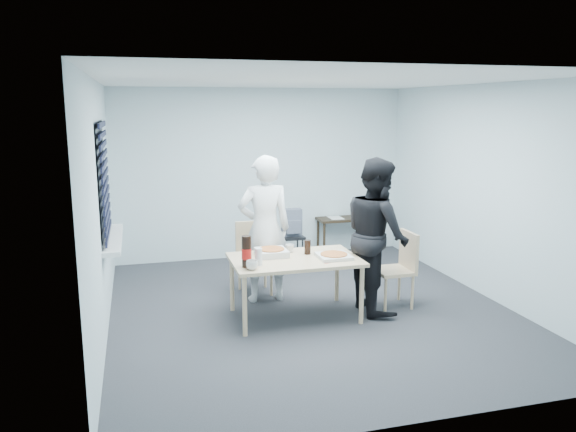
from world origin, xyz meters
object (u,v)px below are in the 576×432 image
object	(u,v)px
chair_far	(253,252)
backpack	(292,223)
dining_table	(295,263)
person_black	(377,235)
side_table	(345,223)
chair_right	(400,264)
person_white	(265,229)
mug_b	(290,248)
stool	(292,243)
mug_a	(252,265)
soda_bottle	(247,252)

from	to	relation	value
chair_far	backpack	xyz separation A→B (m)	(0.76, 0.90, 0.15)
dining_table	person_black	xyz separation A→B (m)	(0.97, 0.01, 0.26)
dining_table	side_table	distance (m)	2.90
chair_right	person_white	size ratio (longest dim) A/B	0.50
dining_table	mug_b	world-z (taller)	mug_b
stool	backpack	distance (m)	0.30
chair_far	stool	bearing A→B (deg)	50.23
chair_right	side_table	xyz separation A→B (m)	(0.24, 2.43, -0.01)
person_white	side_table	size ratio (longest dim) A/B	2.02
person_black	side_table	distance (m)	2.54
person_black	stool	size ratio (longest dim) A/B	3.76
backpack	mug_a	size ratio (longest dim) A/B	3.22
chair_far	backpack	distance (m)	1.18
person_white	mug_b	bearing A→B (deg)	118.05
person_black	side_table	world-z (taller)	person_black
stool	soda_bottle	bearing A→B (deg)	-116.88
mug_a	mug_b	distance (m)	0.80
person_white	person_black	xyz separation A→B (m)	(1.17, -0.63, 0.00)
stool	mug_a	world-z (taller)	mug_a
chair_right	mug_b	size ratio (longest dim) A/B	8.90
person_white	backpack	xyz separation A→B (m)	(0.70, 1.28, -0.22)
soda_bottle	person_white	bearing A→B (deg)	65.42
person_white	stool	xyz separation A→B (m)	(0.70, 1.29, -0.52)
backpack	side_table	bearing A→B (deg)	8.75
dining_table	person_white	xyz separation A→B (m)	(-0.19, 0.64, 0.26)
side_table	soda_bottle	world-z (taller)	soda_bottle
person_white	side_table	distance (m)	2.54
mug_b	dining_table	bearing A→B (deg)	-92.62
person_black	side_table	bearing A→B (deg)	-12.91
person_white	mug_a	bearing A→B (deg)	69.73
backpack	soda_bottle	size ratio (longest dim) A/B	1.19
stool	side_table	bearing A→B (deg)	27.05
person_white	stool	distance (m)	1.56
chair_far	stool	size ratio (longest dim) A/B	1.89
mug_a	mug_b	size ratio (longest dim) A/B	1.23
person_black	soda_bottle	size ratio (longest dim) A/B	5.33
mug_b	backpack	bearing A→B (deg)	73.52
dining_table	side_table	bearing A→B (deg)	58.03
chair_right	person_white	world-z (taller)	person_white
chair_far	person_black	size ratio (longest dim) A/B	0.50
chair_far	backpack	world-z (taller)	chair_far
person_white	mug_b	xyz separation A→B (m)	(0.20, -0.38, -0.16)
dining_table	backpack	distance (m)	1.99
mug_b	mug_a	bearing A→B (deg)	-134.39
side_table	backpack	xyz separation A→B (m)	(-1.03, -0.54, 0.16)
chair_far	stool	distance (m)	1.19
dining_table	stool	bearing A→B (deg)	75.37
person_white	mug_a	distance (m)	1.03
chair_right	stool	xyz separation A→B (m)	(-0.79, 1.90, -0.15)
side_table	person_black	bearing A→B (deg)	-102.91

